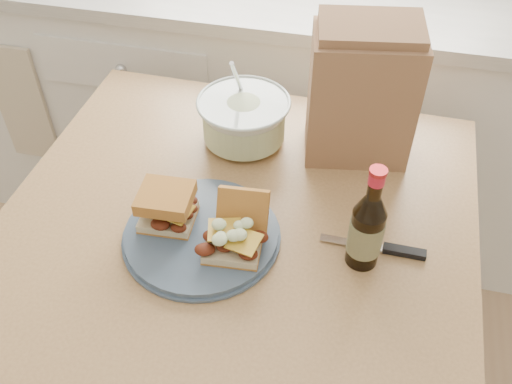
% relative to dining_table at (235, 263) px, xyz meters
% --- Properties ---
extents(cabinet_run, '(2.50, 0.64, 0.94)m').
position_rel_dining_table_xyz_m(cabinet_run, '(-0.02, 0.93, -0.23)').
color(cabinet_run, white).
rests_on(cabinet_run, ground).
extents(dining_table, '(1.00, 1.00, 0.82)m').
position_rel_dining_table_xyz_m(dining_table, '(0.00, 0.00, 0.00)').
color(dining_table, tan).
rests_on(dining_table, ground).
extents(plate, '(0.31, 0.31, 0.02)m').
position_rel_dining_table_xyz_m(plate, '(-0.05, -0.04, 0.13)').
color(plate, '#44576E').
rests_on(plate, dining_table).
extents(sandwich_left, '(0.11, 0.10, 0.08)m').
position_rel_dining_table_xyz_m(sandwich_left, '(-0.13, -0.03, 0.18)').
color(sandwich_left, '#CBB78F').
rests_on(sandwich_left, plate).
extents(sandwich_right, '(0.12, 0.16, 0.09)m').
position_rel_dining_table_xyz_m(sandwich_right, '(0.02, -0.05, 0.17)').
color(sandwich_right, '#CBB78F').
rests_on(sandwich_right, plate).
extents(coleslaw_bowl, '(0.22, 0.22, 0.22)m').
position_rel_dining_table_xyz_m(coleslaw_bowl, '(-0.05, 0.28, 0.18)').
color(coleslaw_bowl, silver).
rests_on(coleslaw_bowl, dining_table).
extents(beer_bottle, '(0.07, 0.07, 0.24)m').
position_rel_dining_table_xyz_m(beer_bottle, '(0.27, -0.03, 0.21)').
color(beer_bottle, black).
rests_on(beer_bottle, dining_table).
extents(knife, '(0.21, 0.02, 0.01)m').
position_rel_dining_table_xyz_m(knife, '(0.32, 0.01, 0.13)').
color(knife, silver).
rests_on(knife, dining_table).
extents(paper_bag, '(0.25, 0.19, 0.30)m').
position_rel_dining_table_xyz_m(paper_bag, '(0.21, 0.31, 0.27)').
color(paper_bag, '#936647').
rests_on(paper_bag, dining_table).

